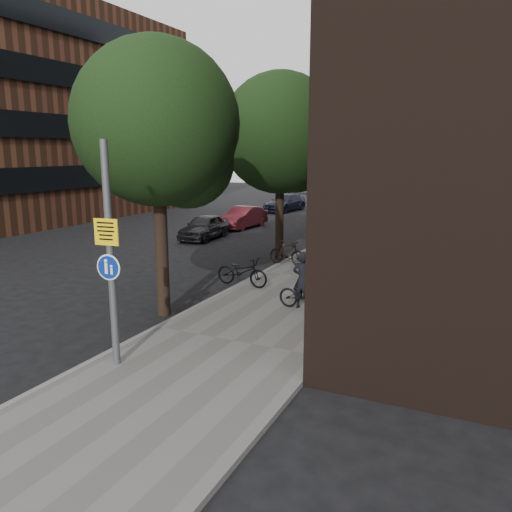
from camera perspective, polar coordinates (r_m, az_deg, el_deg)
The scene contains 15 objects.
ground at distance 9.80m, azimuth -13.45°, elevation -16.27°, with size 120.00×120.00×0.00m, color black.
sidewalk at distance 18.05m, azimuth 7.35°, elevation -2.68°, with size 4.50×60.00×0.12m, color #65625D.
curb_edge at distance 18.83m, azimuth 0.82°, elevation -1.95°, with size 0.15×60.00×0.13m, color slate.
street_tree_near at distance 13.90m, azimuth -10.66°, elevation 13.91°, with size 4.40×4.40×7.50m.
street_tree_mid at distance 21.39m, azimuth 3.12°, elevation 13.33°, with size 5.00×5.00×7.80m.
street_tree_far at distance 29.91m, azimuth 9.81°, elevation 12.77°, with size 5.00×5.00×7.80m.
signpost at distance 10.61m, azimuth -16.31°, elevation 0.07°, with size 0.54×0.16×4.68m.
pedestrian at distance 14.32m, azimuth 5.38°, elevation -2.77°, with size 0.61×0.40×1.68m, color black.
parked_bike_facade_near at distance 14.30m, azimuth 5.73°, elevation -4.44°, with size 0.59×1.68×0.88m, color black.
parked_bike_facade_far at distance 16.94m, azimuth 12.42°, elevation -2.01°, with size 0.43×1.54×0.92m, color black.
parked_bike_curb_near at distance 16.73m, azimuth -1.60°, elevation -1.78°, with size 0.66×1.89×0.99m, color black.
parked_bike_curb_far at distance 19.91m, azimuth 3.60°, elevation 0.38°, with size 0.46×1.61×0.97m, color black.
parked_car_near at distance 26.52m, azimuth -5.93°, elevation 3.33°, with size 1.53×3.80×1.30m, color black.
parked_car_mid at distance 30.24m, azimuth -1.48°, elevation 4.43°, with size 1.36×3.90×1.28m, color maroon.
parked_car_far at distance 38.92m, azimuth 3.33°, elevation 6.11°, with size 1.84×4.52×1.31m, color black.
Camera 1 is at (5.55, -6.65, 4.57)m, focal length 35.00 mm.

